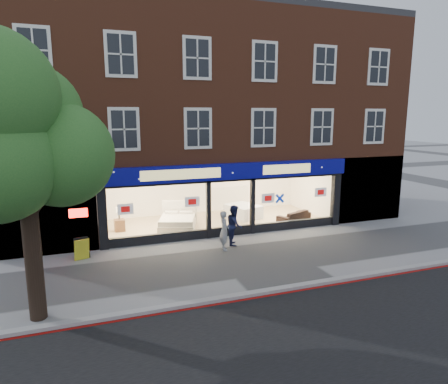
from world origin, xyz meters
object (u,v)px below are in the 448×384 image
mattress_stack (243,211)px  sofa (294,216)px  pedestrian_grey (224,230)px  pedestrian_blue (234,225)px  display_bed (178,221)px  a_board (82,249)px

mattress_stack → sofa: 2.62m
sofa → pedestrian_grey: (-4.64, -2.56, 0.42)m
mattress_stack → pedestrian_blue: bearing=-117.6°
pedestrian_grey → pedestrian_blue: size_ratio=0.95×
mattress_stack → display_bed: bearing=-167.9°
pedestrian_grey → mattress_stack: bearing=-23.7°
display_bed → mattress_stack: (3.66, 0.78, 0.01)m
display_bed → pedestrian_blue: 3.39m
display_bed → a_board: 5.03m
pedestrian_blue → mattress_stack: bearing=-8.8°
pedestrian_grey → pedestrian_blue: pedestrian_blue is taller
display_bed → a_board: size_ratio=2.93×
sofa → a_board: a_board is taller
sofa → pedestrian_grey: bearing=6.5°
mattress_stack → a_board: a_board is taller
mattress_stack → a_board: 8.65m
a_board → display_bed: bearing=16.2°
mattress_stack → sofa: (2.10, -1.57, -0.06)m
pedestrian_grey → display_bed: bearing=26.5°
display_bed → mattress_stack: size_ratio=1.22×
display_bed → sofa: size_ratio=1.30×
sofa → a_board: size_ratio=2.26×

